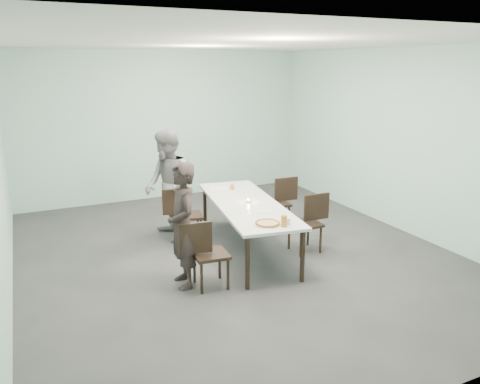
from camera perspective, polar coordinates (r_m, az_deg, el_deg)
name	(u,v)px	position (r m, az deg, el deg)	size (l,w,h in m)	color
ground	(235,254)	(7.01, -0.57, -7.59)	(7.00, 7.00, 0.00)	#333335
room_shell	(235,117)	(6.49, -0.61, 9.11)	(6.02, 7.02, 3.01)	#ACD8D1
table	(247,206)	(6.92, 0.82, -1.76)	(1.28, 2.70, 0.75)	white
chair_near_left	(204,250)	(5.86, -4.37, -7.06)	(0.63, 0.45, 0.87)	black
chair_far_left	(183,212)	(7.36, -6.93, -2.39)	(0.64, 0.50, 0.87)	black
chair_near_right	(310,219)	(7.06, 8.52, -3.22)	(0.61, 0.42, 0.87)	black
chair_far_right	(280,199)	(8.00, 4.91, -0.88)	(0.63, 0.45, 0.87)	black
diner_near	(183,226)	(5.84, -6.99, -4.09)	(0.58, 0.38, 1.59)	black
diner_far	(168,186)	(7.43, -8.79, 0.76)	(0.86, 0.67, 1.76)	slate
pizza	(268,223)	(5.98, 3.38, -3.85)	(0.34, 0.34, 0.04)	white
side_plate	(264,211)	(6.51, 2.98, -2.35)	(0.18, 0.18, 0.01)	white
beer_glass	(284,221)	(5.90, 5.38, -3.56)	(0.08, 0.08, 0.15)	#B87328
water_tumbler	(287,221)	(6.00, 5.81, -3.56)	(0.08, 0.08, 0.09)	silver
tealight	(248,201)	(6.92, 1.03, -1.11)	(0.06, 0.06, 0.05)	silver
amber_tumbler	(232,187)	(7.62, -0.95, 0.60)	(0.07, 0.07, 0.08)	#B87328
menu	(218,188)	(7.69, -2.72, 0.44)	(0.30, 0.22, 0.01)	silver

